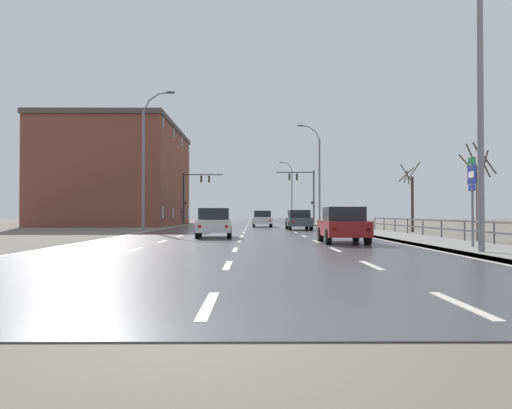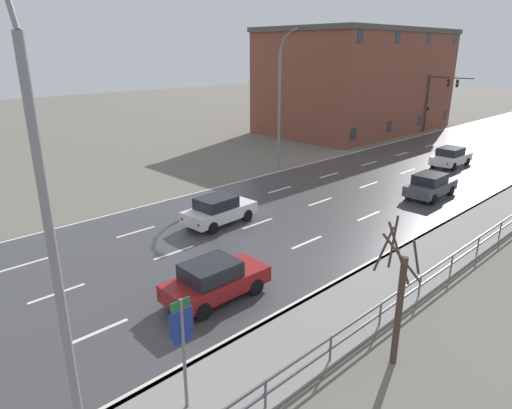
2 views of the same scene
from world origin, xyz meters
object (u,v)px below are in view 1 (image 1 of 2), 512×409
object	(u,v)px
highway_sign	(472,190)
brick_building	(120,176)
street_lamp_distant	(291,192)
car_near_left	(343,225)
car_far_right	(262,219)
car_far_left	(299,220)
street_lamp_foreground	(476,83)
street_lamp_left_bank	(145,162)
traffic_signal_right	(305,188)
car_near_right	(214,223)
traffic_signal_left	(193,189)
street_lamp_midground	(318,176)

from	to	relation	value
highway_sign	brick_building	bearing A→B (deg)	119.56
street_lamp_distant	car_near_left	world-z (taller)	street_lamp_distant
car_far_right	car_far_left	distance (m)	9.30
street_lamp_foreground	car_far_left	bearing A→B (deg)	97.65
street_lamp_left_bank	brick_building	xyz separation A→B (m)	(-7.20, 20.45, 0.47)
street_lamp_foreground	highway_sign	bearing A→B (deg)	69.31
highway_sign	traffic_signal_right	bearing A→B (deg)	92.06
street_lamp_foreground	street_lamp_left_bank	distance (m)	27.11
car_near_right	traffic_signal_right	bearing A→B (deg)	73.05
car_far_right	highway_sign	bearing A→B (deg)	-77.19
street_lamp_foreground	car_far_left	xyz separation A→B (m)	(-3.27, 24.30, -4.51)
car_near_right	car_far_right	bearing A→B (deg)	79.06
traffic_signal_right	car_far_left	world-z (taller)	traffic_signal_right
street_lamp_left_bank	car_far_left	bearing A→B (deg)	8.12
street_lamp_foreground	traffic_signal_left	world-z (taller)	street_lamp_foreground
street_lamp_left_bank	brick_building	size ratio (longest dim) A/B	0.47
highway_sign	car_far_right	world-z (taller)	highway_sign
car_near_left	car_far_right	distance (m)	26.86
car_far_left	street_lamp_distant	bearing A→B (deg)	85.16
traffic_signal_right	traffic_signal_left	size ratio (longest dim) A/B	1.02
street_lamp_midground	traffic_signal_left	world-z (taller)	street_lamp_midground
car_near_left	street_lamp_foreground	bearing A→B (deg)	-65.12
street_lamp_foreground	car_far_right	bearing A→B (deg)	100.15
street_lamp_distant	car_near_right	distance (m)	64.67
car_near_right	car_far_right	xyz separation A→B (m)	(2.97, 21.63, 0.00)
car_near_right	car_far_left	size ratio (longest dim) A/B	1.01
traffic_signal_right	car_far_right	world-z (taller)	traffic_signal_right
highway_sign	traffic_signal_left	distance (m)	47.38
street_lamp_foreground	car_near_right	bearing A→B (deg)	127.62
street_lamp_distant	car_far_left	distance (m)	51.46
street_lamp_distant	car_far_right	size ratio (longest dim) A/B	2.57
traffic_signal_right	car_near_left	size ratio (longest dim) A/B	1.57
traffic_signal_left	traffic_signal_right	bearing A→B (deg)	-8.33
traffic_signal_left	car_far_left	xyz separation A→B (m)	(10.95, -23.00, -3.53)
car_far_left	car_near_right	bearing A→B (deg)	-115.14
street_lamp_distant	street_lamp_left_bank	size ratio (longest dim) A/B	1.01
street_lamp_foreground	car_near_left	world-z (taller)	street_lamp_foreground
street_lamp_foreground	brick_building	world-z (taller)	brick_building
traffic_signal_left	car_near_right	bearing A→B (deg)	-81.57
street_lamp_foreground	street_lamp_distant	bearing A→B (deg)	90.00
street_lamp_left_bank	highway_sign	bearing A→B (deg)	-51.88
street_lamp_left_bank	highway_sign	distance (m)	25.84
car_near_left	car_far_right	bearing A→B (deg)	96.99
street_lamp_left_bank	traffic_signal_right	xyz separation A→B (m)	(14.30, 22.67, -0.75)
traffic_signal_right	traffic_signal_left	distance (m)	13.74
street_lamp_midground	street_lamp_distant	xyz separation A→B (m)	(0.01, 37.74, -0.01)
traffic_signal_left	brick_building	bearing A→B (deg)	-151.95
car_near_left	car_far_left	bearing A→B (deg)	91.61
street_lamp_left_bank	car_far_right	distance (m)	14.52
car_near_right	street_lamp_foreground	bearing A→B (deg)	-55.50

